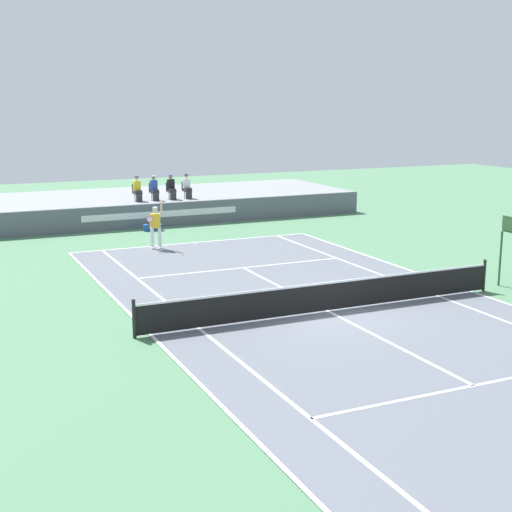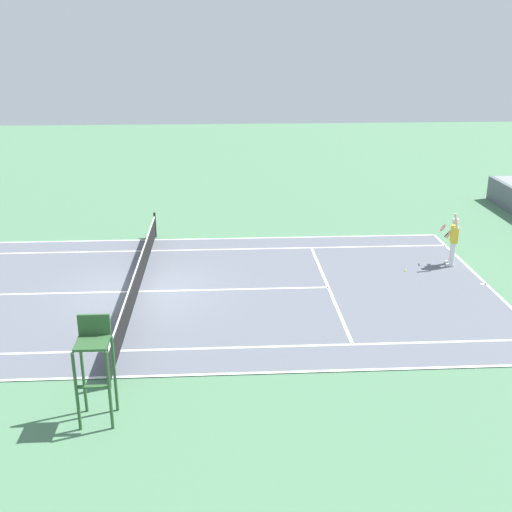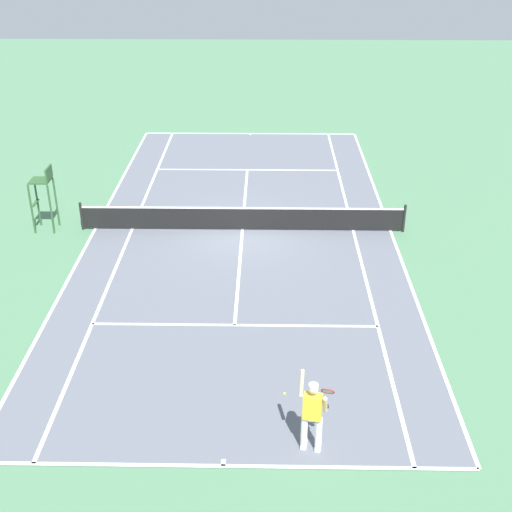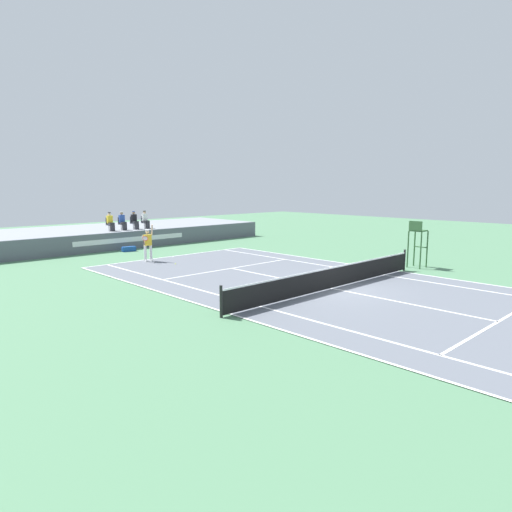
{
  "view_description": "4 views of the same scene",
  "coord_description": "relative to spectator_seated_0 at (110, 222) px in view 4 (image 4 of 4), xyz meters",
  "views": [
    {
      "loc": [
        -10.66,
        -18.13,
        6.18
      ],
      "look_at": [
        -0.57,
        3.97,
        1.0
      ],
      "focal_mm": 50.94,
      "sensor_mm": 36.0,
      "label": 1
    },
    {
      "loc": [
        19.35,
        2.84,
        8.23
      ],
      "look_at": [
        -0.57,
        3.97,
        1.0
      ],
      "focal_mm": 43.67,
      "sensor_mm": 36.0,
      "label": 2
    },
    {
      "loc": [
        -0.89,
        22.67,
        10.74
      ],
      "look_at": [
        -0.57,
        3.97,
        1.0
      ],
      "focal_mm": 47.43,
      "sensor_mm": 36.0,
      "label": 3
    },
    {
      "loc": [
        -14.97,
        -11.03,
        4.24
      ],
      "look_at": [
        -0.57,
        3.97,
        1.0
      ],
      "focal_mm": 31.85,
      "sensor_mm": 36.0,
      "label": 4
    }
  ],
  "objects": [
    {
      "name": "court",
      "position": [
        0.86,
        -17.92,
        -1.79
      ],
      "size": [
        11.08,
        23.88,
        0.03
      ],
      "color": "slate",
      "rests_on": "ground"
    },
    {
      "name": "tennis_player",
      "position": [
        -1.06,
        -6.6,
        -0.8
      ],
      "size": [
        0.82,
        0.61,
        2.08
      ],
      "color": "white",
      "rests_on": "ground"
    },
    {
      "name": "equipment_bag",
      "position": [
        0.11,
        -2.19,
        -1.64
      ],
      "size": [
        0.94,
        0.48,
        0.32
      ],
      "color": "#194799",
      "rests_on": "ground"
    },
    {
      "name": "spectator_seated_3",
      "position": [
        2.67,
        0.0,
        0.0
      ],
      "size": [
        0.44,
        0.6,
        1.27
      ],
      "color": "#474C56",
      "rests_on": "bleacher_platform"
    },
    {
      "name": "spectator_seated_0",
      "position": [
        0.0,
        0.0,
        0.0
      ],
      "size": [
        0.44,
        0.6,
        1.27
      ],
      "color": "#474C56",
      "rests_on": "bleacher_platform"
    },
    {
      "name": "spectator_seated_1",
      "position": [
        0.89,
        0.0,
        0.0
      ],
      "size": [
        0.44,
        0.6,
        1.27
      ],
      "color": "#474C56",
      "rests_on": "bleacher_platform"
    },
    {
      "name": "tennis_ball",
      "position": [
        -0.51,
        -8.47,
        -1.76
      ],
      "size": [
        0.07,
        0.07,
        0.07
      ],
      "primitive_type": "sphere",
      "color": "#D1E533",
      "rests_on": "ground"
    },
    {
      "name": "bleacher_platform",
      "position": [
        0.86,
        2.7,
        -1.2
      ],
      "size": [
        22.97,
        7.5,
        1.19
      ],
      "primitive_type": "cube",
      "color": "gray",
      "rests_on": "ground"
    },
    {
      "name": "umpire_chair",
      "position": [
        8.06,
        -17.92,
        -0.24
      ],
      "size": [
        0.77,
        0.77,
        2.44
      ],
      "color": "#2D562D",
      "rests_on": "ground"
    },
    {
      "name": "barrier_wall",
      "position": [
        0.86,
        -1.17,
        -1.2
      ],
      "size": [
        22.97,
        0.25,
        1.19
      ],
      "color": "#565B66",
      "rests_on": "ground"
    },
    {
      "name": "ground_plane",
      "position": [
        0.86,
        -17.92,
        -1.8
      ],
      "size": [
        80.0,
        80.0,
        0.0
      ],
      "primitive_type": "plane",
      "color": "#4C7A56"
    },
    {
      "name": "spectator_seated_2",
      "position": [
        1.81,
        0.0,
        0.0
      ],
      "size": [
        0.44,
        0.6,
        1.27
      ],
      "color": "#474C56",
      "rests_on": "bleacher_platform"
    },
    {
      "name": "net",
      "position": [
        0.86,
        -17.92,
        -1.27
      ],
      "size": [
        11.98,
        0.1,
        1.07
      ],
      "color": "black",
      "rests_on": "ground"
    }
  ]
}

